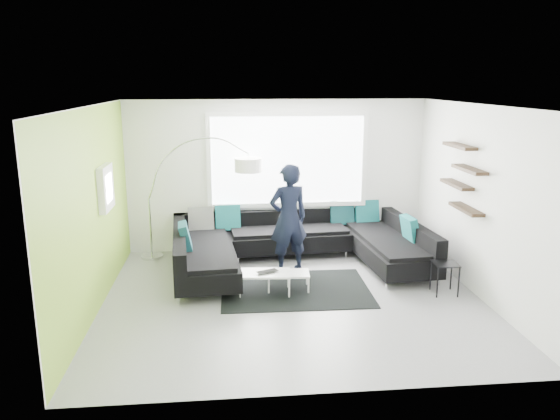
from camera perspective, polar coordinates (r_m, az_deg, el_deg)
The scene contains 9 objects.
ground at distance 8.13m, azimuth 1.34°, elevation -9.27°, with size 5.50×5.50×0.00m, color gray.
room_shell at distance 7.82m, azimuth 1.50°, elevation 3.66°, with size 5.54×5.04×2.82m.
sectional_sofa at distance 9.24m, azimuth 1.90°, elevation -3.84°, with size 4.32×2.88×0.89m.
rug at distance 8.46m, azimuth 1.61°, elevation -8.28°, with size 2.25×1.64×0.01m, color black.
coffee_table at distance 8.34m, azimuth -0.37°, elevation -7.44°, with size 1.00×0.58×0.33m, color white.
arc_lamp at distance 9.91m, azimuth -13.54°, elevation 1.17°, with size 2.06×0.91×2.19m, color white, non-canonical shape.
side_table at distance 8.60m, azimuth 16.81°, elevation -6.84°, with size 0.35×0.35×0.48m, color black.
person at distance 9.00m, azimuth 0.89°, elevation -0.90°, with size 0.76×0.60×1.82m, color black.
laptop at distance 8.17m, azimuth -1.17°, elevation -6.57°, with size 0.39×0.33×0.03m, color black.
Camera 1 is at (-0.93, -7.44, 3.14)m, focal length 35.00 mm.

